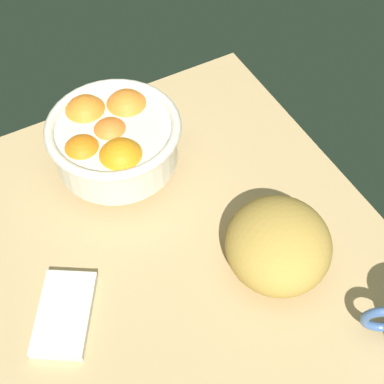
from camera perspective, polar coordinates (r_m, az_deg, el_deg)
The scene contains 4 objects.
ground_plane at distance 83.64cm, azimuth -2.27°, elevation -7.06°, with size 69.43×63.44×3.00cm, color tan.
fruit_bowl at distance 87.91cm, azimuth -8.01°, elevation 5.30°, with size 20.75×20.75×11.18cm.
bread_loaf at distance 78.58cm, azimuth 8.73°, elevation -5.29°, with size 15.58×14.75×9.61cm, color #BB913E.
napkin_folded at distance 79.21cm, azimuth -12.79°, elevation -11.92°, with size 12.25×7.06×1.45cm, color silver.
Camera 1 is at (-38.19, 17.01, 70.94)cm, focal length 52.68 mm.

